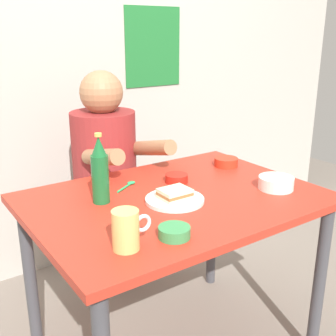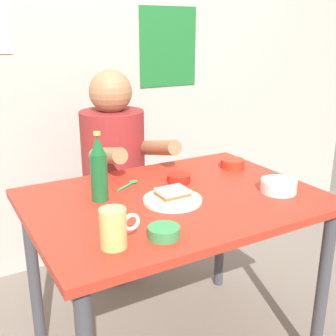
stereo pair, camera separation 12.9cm
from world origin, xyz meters
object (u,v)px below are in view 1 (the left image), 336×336
plate_orange (175,200)px  beer_mug (126,230)px  stool (108,228)px  dining_table (175,218)px  sambal_bowl_red (177,178)px  sandwich (175,194)px  beer_bottle (100,172)px  person_seated (105,153)px

plate_orange → beer_mug: size_ratio=1.75×
stool → dining_table: bearing=-91.0°
beer_mug → dining_table: bearing=35.6°
plate_orange → sambal_bowl_red: size_ratio=2.29×
stool → beer_mug: 1.06m
stool → beer_mug: beer_mug is taller
sandwich → beer_bottle: bearing=146.2°
dining_table → stool: bearing=89.0°
stool → plate_orange: 0.78m
stool → person_seated: person_seated is taller
dining_table → plate_orange: size_ratio=5.00×
person_seated → sambal_bowl_red: 0.50m
plate_orange → sambal_bowl_red: sambal_bowl_red is taller
person_seated → beer_mug: bearing=-112.7°
beer_mug → person_seated: bearing=67.3°
stool → sandwich: sandwich is taller
dining_table → beer_bottle: size_ratio=4.20×
plate_orange → beer_bottle: bearing=146.2°
plate_orange → stool: bearing=86.2°
dining_table → sambal_bowl_red: bearing=52.7°
beer_mug → beer_bottle: (0.09, 0.36, 0.06)m
dining_table → plate_orange: 0.11m
sambal_bowl_red → person_seated: bearing=99.8°
beer_bottle → stool: bearing=62.6°
plate_orange → dining_table: bearing=51.8°
plate_orange → sambal_bowl_red: (0.13, 0.17, 0.01)m
stool → plate_orange: plate_orange is taller
stool → sandwich: bearing=-93.8°
plate_orange → sandwich: 0.02m
beer_bottle → sambal_bowl_red: beer_bottle is taller
sandwich → beer_bottle: 0.29m
plate_orange → sandwich: sandwich is taller
sandwich → sambal_bowl_red: bearing=52.5°
dining_table → sandwich: sandwich is taller
dining_table → sandwich: (-0.03, -0.04, 0.13)m
person_seated → plate_orange: person_seated is taller
dining_table → stool: (0.01, 0.63, -0.30)m
dining_table → sambal_bowl_red: (0.10, 0.13, 0.11)m
dining_table → sambal_bowl_red: 0.19m
stool → beer_bottle: size_ratio=1.72×
stool → beer_bottle: 0.78m
stool → sandwich: size_ratio=4.09×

